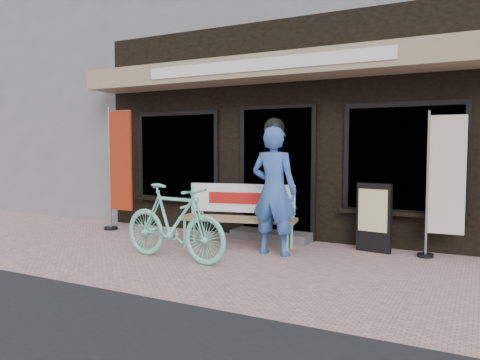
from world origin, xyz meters
The scene contains 9 objects.
ground centered at (0.00, 0.00, 0.00)m, with size 70.00×70.00×0.00m, color #C8999A.
storefront centered at (0.00, 4.96, 2.99)m, with size 7.00×6.77×6.00m.
neighbor_left_near centered at (-8.50, 5.50, 3.20)m, with size 10.00×7.00×6.40m, color slate.
bench centered at (-0.23, 1.07, 0.56)m, with size 1.81×0.79×0.95m.
person centered at (0.44, 0.83, 0.95)m, with size 0.66×0.43×1.92m.
bicycle centered at (-0.61, -0.09, 0.51)m, with size 0.48×1.70×1.02m, color #6FD9B9.
nobori_red centered at (-2.80, 1.29, 1.16)m, with size 0.66×0.25×2.24m.
nobori_cream centered at (2.57, 1.66, 1.04)m, with size 0.59×0.23×2.01m.
menu_stand centered at (1.66, 1.65, 0.51)m, with size 0.51×0.18×1.00m.
Camera 1 is at (3.03, -5.17, 1.51)m, focal length 35.00 mm.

